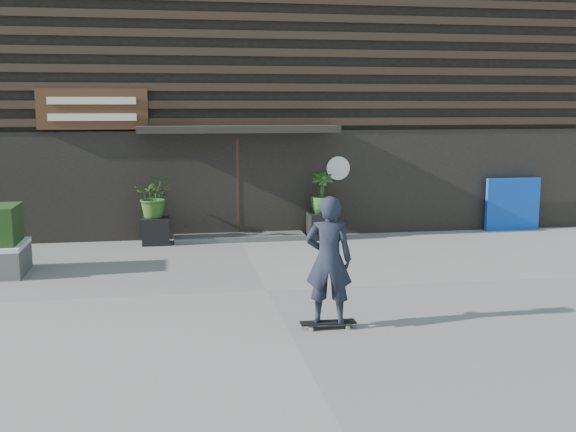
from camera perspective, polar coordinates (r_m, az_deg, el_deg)
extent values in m
plane|color=gray|center=(11.88, -1.72, -6.07)|extent=(80.00, 80.00, 0.00)
cube|color=#4A4A48|center=(16.32, -3.96, -1.71)|extent=(3.00, 0.80, 0.12)
cube|color=black|center=(16.01, -10.68, -1.18)|extent=(0.60, 0.60, 0.60)
imported|color=#2D591E|center=(15.89, -10.77, 1.59)|extent=(0.86, 0.75, 0.96)
cube|color=black|center=(16.38, 2.73, -0.80)|extent=(0.60, 0.60, 0.60)
imported|color=#2D591E|center=(16.26, 2.75, 1.90)|extent=(0.54, 0.54, 0.96)
cube|color=#0D3CB0|center=(18.28, 17.75, 0.92)|extent=(1.39, 0.13, 1.30)
cube|color=black|center=(21.44, -5.56, 11.41)|extent=(18.00, 10.00, 8.00)
cube|color=black|center=(16.48, -4.13, 2.58)|extent=(18.00, 0.12, 2.50)
cube|color=#38281E|center=(16.32, -4.17, 7.62)|extent=(17.60, 0.08, 0.18)
cube|color=#38281E|center=(16.31, -4.18, 9.00)|extent=(17.60, 0.08, 0.18)
cube|color=#38281E|center=(16.32, -4.20, 10.38)|extent=(17.60, 0.08, 0.18)
cube|color=#38281E|center=(16.33, -4.21, 11.75)|extent=(17.60, 0.08, 0.18)
cube|color=#38281E|center=(16.36, -4.23, 13.12)|extent=(17.60, 0.08, 0.18)
cube|color=#38281E|center=(16.39, -4.25, 14.49)|extent=(17.60, 0.08, 0.18)
cube|color=#38281E|center=(16.43, -4.26, 15.85)|extent=(17.60, 0.08, 0.18)
cube|color=black|center=(15.95, -4.03, 7.05)|extent=(4.50, 1.00, 0.15)
cube|color=black|center=(16.65, -4.18, 2.30)|extent=(2.40, 0.30, 2.30)
cube|color=#38281E|center=(16.47, -4.12, 2.23)|extent=(0.06, 0.10, 2.30)
cube|color=#472B19|center=(16.24, -15.58, 8.37)|extent=(2.40, 0.10, 0.90)
cube|color=beige|center=(16.17, -15.63, 9.00)|extent=(1.90, 0.02, 0.16)
cube|color=beige|center=(16.17, -15.58, 7.73)|extent=(1.90, 0.02, 0.16)
cylinder|color=white|center=(16.77, 4.09, 3.89)|extent=(0.56, 0.03, 0.56)
cube|color=black|center=(9.93, 3.27, -8.62)|extent=(0.78, 0.20, 0.02)
cylinder|color=#ADADA8|center=(9.80, 1.90, -9.20)|extent=(0.06, 0.03, 0.06)
cylinder|color=#A1A09C|center=(9.99, 1.67, -8.84)|extent=(0.06, 0.03, 0.06)
cylinder|color=#A9A9A4|center=(9.92, 4.88, -9.01)|extent=(0.06, 0.03, 0.06)
cylinder|color=#B1B2AD|center=(10.10, 4.59, -8.67)|extent=(0.06, 0.03, 0.06)
imported|color=black|center=(9.70, 3.32, -3.55)|extent=(0.74, 0.58, 1.78)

